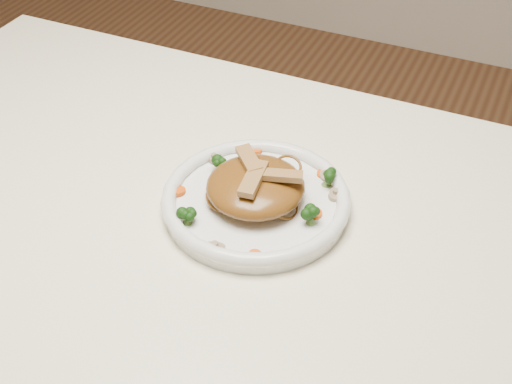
% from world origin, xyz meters
% --- Properties ---
extents(table, '(1.20, 0.80, 0.75)m').
position_xyz_m(table, '(0.00, 0.00, 0.65)').
color(table, white).
rests_on(table, ground).
extents(plate, '(0.33, 0.33, 0.02)m').
position_xyz_m(plate, '(0.08, 0.05, 0.76)').
color(plate, white).
rests_on(plate, table).
extents(noodle_mound, '(0.17, 0.17, 0.04)m').
position_xyz_m(noodle_mound, '(0.07, 0.06, 0.79)').
color(noodle_mound, brown).
rests_on(noodle_mound, plate).
extents(chicken_a, '(0.06, 0.04, 0.01)m').
position_xyz_m(chicken_a, '(0.11, 0.06, 0.81)').
color(chicken_a, tan).
rests_on(chicken_a, noodle_mound).
extents(chicken_b, '(0.06, 0.06, 0.01)m').
position_xyz_m(chicken_b, '(0.06, 0.07, 0.81)').
color(chicken_b, tan).
rests_on(chicken_b, noodle_mound).
extents(chicken_c, '(0.03, 0.07, 0.01)m').
position_xyz_m(chicken_c, '(0.08, 0.04, 0.81)').
color(chicken_c, tan).
rests_on(chicken_c, noodle_mound).
extents(broccoli_0, '(0.04, 0.04, 0.03)m').
position_xyz_m(broccoli_0, '(0.15, 0.12, 0.78)').
color(broccoli_0, '#10380B').
rests_on(broccoli_0, plate).
extents(broccoli_1, '(0.04, 0.04, 0.03)m').
position_xyz_m(broccoli_1, '(0.00, 0.09, 0.78)').
color(broccoli_1, '#10380B').
rests_on(broccoli_1, plate).
extents(broccoli_2, '(0.03, 0.03, 0.03)m').
position_xyz_m(broccoli_2, '(0.01, -0.02, 0.78)').
color(broccoli_2, '#10380B').
rests_on(broccoli_2, plate).
extents(broccoli_3, '(0.03, 0.03, 0.03)m').
position_xyz_m(broccoli_3, '(0.16, 0.04, 0.78)').
color(broccoli_3, '#10380B').
rests_on(broccoli_3, plate).
extents(carrot_0, '(0.02, 0.02, 0.00)m').
position_xyz_m(carrot_0, '(0.14, 0.14, 0.77)').
color(carrot_0, '#EB5508').
rests_on(carrot_0, plate).
extents(carrot_1, '(0.03, 0.03, 0.00)m').
position_xyz_m(carrot_1, '(-0.03, 0.02, 0.77)').
color(carrot_1, '#EB5508').
rests_on(carrot_1, plate).
extents(carrot_2, '(0.02, 0.02, 0.00)m').
position_xyz_m(carrot_2, '(0.16, 0.06, 0.77)').
color(carrot_2, '#EB5508').
rests_on(carrot_2, plate).
extents(carrot_3, '(0.02, 0.02, 0.00)m').
position_xyz_m(carrot_3, '(0.03, 0.15, 0.77)').
color(carrot_3, '#EB5508').
rests_on(carrot_3, plate).
extents(carrot_4, '(0.02, 0.02, 0.00)m').
position_xyz_m(carrot_4, '(0.12, -0.05, 0.77)').
color(carrot_4, '#EB5508').
rests_on(carrot_4, plate).
extents(mushroom_0, '(0.04, 0.04, 0.01)m').
position_xyz_m(mushroom_0, '(0.07, -0.05, 0.77)').
color(mushroom_0, tan).
rests_on(mushroom_0, plate).
extents(mushroom_1, '(0.03, 0.03, 0.01)m').
position_xyz_m(mushroom_1, '(0.17, 0.11, 0.77)').
color(mushroom_1, tan).
rests_on(mushroom_1, plate).
extents(mushroom_2, '(0.03, 0.03, 0.01)m').
position_xyz_m(mushroom_2, '(-0.02, 0.11, 0.77)').
color(mushroom_2, tan).
rests_on(mushroom_2, plate).
extents(mushroom_3, '(0.03, 0.03, 0.01)m').
position_xyz_m(mushroom_3, '(0.14, 0.14, 0.77)').
color(mushroom_3, tan).
rests_on(mushroom_3, plate).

